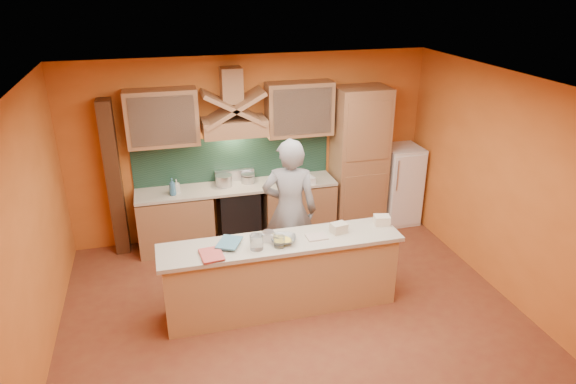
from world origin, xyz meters
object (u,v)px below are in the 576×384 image
object	(u,v)px
person	(290,211)
fridge	(400,185)
stove	(238,214)
mixing_bowl	(283,240)
kitchen_scale	(268,237)

from	to	relation	value
person	fridge	bearing A→B (deg)	-135.06
stove	fridge	size ratio (longest dim) A/B	0.69
stove	mixing_bowl	distance (m)	2.03
fridge	stove	bearing A→B (deg)	180.00
person	mixing_bowl	bearing A→B (deg)	85.72
kitchen_scale	person	bearing A→B (deg)	77.21
fridge	person	distance (m)	2.54
fridge	kitchen_scale	world-z (taller)	fridge
person	kitchen_scale	world-z (taller)	person
kitchen_scale	fridge	bearing A→B (deg)	56.30
fridge	kitchen_scale	xyz separation A→B (m)	(-2.65, -1.86, 0.35)
stove	person	bearing A→B (deg)	-67.81
mixing_bowl	person	bearing A→B (deg)	69.42
fridge	mixing_bowl	xyz separation A→B (m)	(-2.49, -1.94, 0.33)
fridge	person	size ratio (longest dim) A/B	0.66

